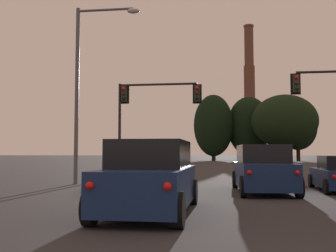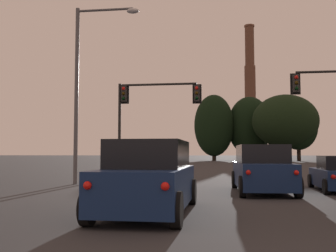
{
  "view_description": "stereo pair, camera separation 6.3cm",
  "coord_description": "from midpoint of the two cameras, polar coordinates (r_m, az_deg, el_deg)",
  "views": [
    {
      "loc": [
        -1.51,
        -1.41,
        1.53
      ],
      "look_at": [
        -5.53,
        28.95,
        3.67
      ],
      "focal_mm": 42.0,
      "sensor_mm": 36.0,
      "label": 1
    },
    {
      "loc": [
        -1.44,
        -1.4,
        1.53
      ],
      "look_at": [
        -5.53,
        28.95,
        3.67
      ],
      "focal_mm": 42.0,
      "sensor_mm": 36.0,
      "label": 2
    }
  ],
  "objects": [
    {
      "name": "suv_left_lane_second",
      "position": [
        10.18,
        -2.64,
        -7.54
      ],
      "size": [
        2.15,
        4.92,
        1.86
      ],
      "rotation": [
        0.0,
        0.0,
        -0.01
      ],
      "color": "navy",
      "rests_on": "ground_plane"
    },
    {
      "name": "suv_center_lane_front",
      "position": [
        15.98,
        13.46,
        -6.15
      ],
      "size": [
        2.26,
        4.96,
        1.86
      ],
      "rotation": [
        0.0,
        0.0,
        0.04
      ],
      "color": "navy",
      "rests_on": "ground_plane"
    },
    {
      "name": "traffic_light_overhead_left",
      "position": [
        25.32,
        -3.22,
        3.06
      ],
      "size": [
        5.51,
        0.5,
        6.06
      ],
      "color": "black",
      "rests_on": "ground_plane"
    },
    {
      "name": "street_lamp",
      "position": [
        20.41,
        -11.81,
        7.24
      ],
      "size": [
        3.31,
        0.36,
        8.96
      ],
      "color": "#56565B",
      "rests_on": "ground_plane"
    },
    {
      "name": "smokestack",
      "position": [
        162.99,
        11.77,
        3.03
      ],
      "size": [
        8.21,
        8.21,
        54.19
      ],
      "color": "#523427",
      "rests_on": "ground_plane"
    },
    {
      "name": "treeline_far_left",
      "position": [
        84.82,
        6.59,
        0.09
      ],
      "size": [
        8.44,
        7.59,
        14.17
      ],
      "color": "black",
      "rests_on": "ground_plane"
    },
    {
      "name": "treeline_right_mid",
      "position": [
        81.91,
        18.29,
        -0.2
      ],
      "size": [
        7.44,
        6.7,
        11.17
      ],
      "color": "black",
      "rests_on": "ground_plane"
    },
    {
      "name": "treeline_center_left",
      "position": [
        81.42,
        16.54,
        0.67
      ],
      "size": [
        12.98,
        11.68,
        13.24
      ],
      "color": "black",
      "rests_on": "ground_plane"
    },
    {
      "name": "treeline_center_right",
      "position": [
        87.15,
        11.65,
        -0.02
      ],
      "size": [
        9.34,
        8.41,
        13.88
      ],
      "color": "black",
      "rests_on": "ground_plane"
    }
  ]
}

